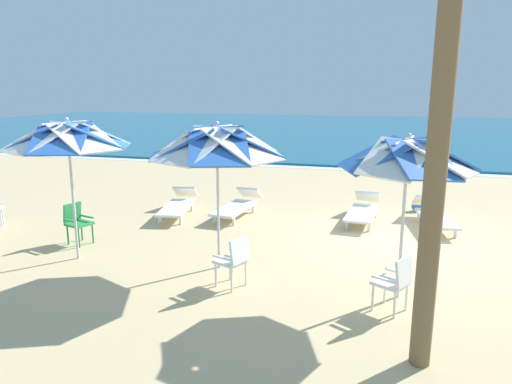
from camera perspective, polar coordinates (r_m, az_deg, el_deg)
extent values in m
plane|color=#D3B784|center=(10.48, 16.48, -5.91)|extent=(80.00, 80.00, 0.00)
cube|color=#19607F|center=(37.49, 15.93, 7.24)|extent=(80.00, 36.00, 0.10)
cube|color=white|center=(19.33, 16.13, 2.48)|extent=(80.00, 0.70, 0.01)
cylinder|color=silver|center=(7.52, 17.37, -4.75)|extent=(0.05, 0.05, 2.13)
cube|color=blue|center=(7.49, 21.40, 4.34)|extent=(1.15, 1.06, 0.50)
cube|color=white|center=(7.72, 19.25, 4.73)|extent=(1.07, 1.11, 0.50)
cube|color=blue|center=(7.71, 16.47, 4.91)|extent=(1.06, 1.15, 0.50)
cube|color=white|center=(7.44, 14.45, 4.77)|extent=(1.11, 1.07, 0.50)
cube|color=blue|center=(7.07, 14.38, 4.38)|extent=(1.15, 1.06, 0.50)
cube|color=white|center=(6.81, 16.57, 3.95)|extent=(1.07, 1.11, 0.50)
cube|color=blue|center=(6.83, 19.71, 3.75)|extent=(1.06, 1.15, 0.50)
cube|color=white|center=(7.12, 21.70, 3.93)|extent=(1.11, 1.07, 0.50)
sphere|color=silver|center=(7.23, 18.14, 6.56)|extent=(0.08, 0.08, 0.08)
cube|color=white|center=(7.25, 16.08, -10.58)|extent=(0.60, 0.60, 0.05)
cube|color=white|center=(7.08, 17.62, -9.28)|extent=(0.29, 0.41, 0.40)
cube|color=white|center=(7.04, 15.34, -10.26)|extent=(0.37, 0.23, 0.03)
cube|color=white|center=(7.37, 16.89, -9.30)|extent=(0.37, 0.23, 0.03)
cylinder|color=white|center=(7.28, 14.04, -12.36)|extent=(0.04, 0.04, 0.41)
cylinder|color=white|center=(7.56, 15.43, -11.47)|extent=(0.04, 0.04, 0.41)
cylinder|color=white|center=(7.13, 16.54, -13.07)|extent=(0.04, 0.04, 0.41)
cylinder|color=white|center=(7.41, 17.85, -12.12)|extent=(0.04, 0.04, 0.41)
cylinder|color=silver|center=(8.42, -4.63, -2.36)|extent=(0.05, 0.05, 2.13)
cube|color=blue|center=(8.23, -0.61, 6.18)|extent=(1.38, 1.30, 0.55)
cube|color=white|center=(8.63, -2.09, 6.47)|extent=(1.30, 1.37, 0.55)
cube|color=blue|center=(8.78, -4.95, 6.54)|extent=(1.30, 1.38, 0.55)
cube|color=white|center=(8.60, -7.73, 6.34)|extent=(1.37, 1.30, 0.55)
cube|color=blue|center=(8.18, -8.98, 5.99)|extent=(1.38, 1.30, 0.55)
cube|color=white|center=(7.76, -7.77, 5.68)|extent=(1.30, 1.37, 0.55)
cube|color=blue|center=(7.59, -4.59, 5.60)|extent=(1.30, 1.38, 0.55)
cube|color=white|center=(7.80, -1.54, 5.82)|extent=(1.37, 1.30, 0.55)
sphere|color=silver|center=(8.16, -4.83, 8.34)|extent=(0.08, 0.08, 0.08)
cube|color=white|center=(7.80, -3.11, -8.38)|extent=(0.58, 0.58, 0.05)
cube|color=white|center=(7.60, -2.00, -7.15)|extent=(0.25, 0.42, 0.40)
cube|color=white|center=(7.63, -4.13, -8.02)|extent=(0.38, 0.19, 0.03)
cube|color=white|center=(7.91, -2.15, -7.24)|extent=(0.38, 0.19, 0.03)
cylinder|color=white|center=(7.88, -4.93, -10.01)|extent=(0.04, 0.04, 0.41)
cylinder|color=white|center=(8.12, -3.19, -9.29)|extent=(0.04, 0.04, 0.41)
cylinder|color=white|center=(7.66, -2.99, -10.67)|extent=(0.04, 0.04, 0.41)
cylinder|color=white|center=(7.91, -1.26, -9.90)|extent=(0.04, 0.04, 0.41)
cylinder|color=silver|center=(9.47, -21.36, -1.19)|extent=(0.05, 0.05, 2.24)
cube|color=blue|center=(9.14, -18.64, 6.63)|extent=(1.28, 1.20, 0.49)
cube|color=white|center=(9.56, -19.14, 6.82)|extent=(1.20, 1.27, 0.49)
cube|color=blue|center=(9.80, -21.18, 6.79)|extent=(1.20, 1.28, 0.49)
cube|color=white|center=(9.75, -23.64, 6.56)|extent=(1.27, 1.20, 0.49)
cube|color=blue|center=(9.42, -25.23, 6.25)|extent=(1.28, 1.20, 0.49)
cube|color=white|center=(9.01, -25.00, 6.03)|extent=(1.20, 1.27, 0.49)
cube|color=blue|center=(8.74, -22.88, 6.05)|extent=(1.20, 1.28, 0.49)
cube|color=white|center=(8.80, -20.16, 6.31)|extent=(1.27, 1.20, 0.49)
sphere|color=silver|center=(9.25, -22.13, 8.23)|extent=(0.08, 0.08, 0.08)
cube|color=#2D8C4C|center=(10.51, -20.73, -3.65)|extent=(0.54, 0.54, 0.05)
cube|color=#2D8C4C|center=(10.61, -21.49, -2.30)|extent=(0.21, 0.43, 0.40)
cube|color=#2D8C4C|center=(10.60, -19.93, -2.83)|extent=(0.39, 0.15, 0.03)
cube|color=#2D8C4C|center=(10.37, -21.64, -3.31)|extent=(0.39, 0.15, 0.03)
cylinder|color=#2D8C4C|center=(10.55, -19.29, -4.80)|extent=(0.04, 0.04, 0.41)
cylinder|color=#2D8C4C|center=(10.34, -20.79, -5.26)|extent=(0.04, 0.04, 0.41)
cylinder|color=#2D8C4C|center=(10.81, -20.48, -4.47)|extent=(0.04, 0.04, 0.41)
cylinder|color=#2D8C4C|center=(10.61, -21.97, -4.91)|extent=(0.04, 0.04, 0.41)
cylinder|color=white|center=(12.77, -28.47, -2.67)|extent=(0.04, 0.04, 0.41)
cylinder|color=white|center=(12.43, -28.63, -3.07)|extent=(0.04, 0.04, 0.41)
cube|color=white|center=(11.69, 21.13, -3.05)|extent=(0.89, 1.78, 0.06)
cube|color=white|center=(12.64, 20.05, -0.96)|extent=(0.67, 0.56, 0.36)
cube|color=white|center=(11.21, 23.13, -4.63)|extent=(0.06, 0.06, 0.22)
cube|color=white|center=(11.07, 20.58, -4.62)|extent=(0.06, 0.06, 0.22)
cube|color=white|center=(12.39, 21.52, -2.91)|extent=(0.06, 0.06, 0.22)
cube|color=white|center=(12.26, 19.20, -2.87)|extent=(0.06, 0.06, 0.22)
cube|color=white|center=(11.66, 12.78, -2.54)|extent=(0.79, 1.75, 0.06)
cube|color=white|center=(12.64, 13.47, -0.54)|extent=(0.65, 0.53, 0.36)
cube|color=white|center=(11.06, 13.60, -4.16)|extent=(0.06, 0.06, 0.22)
cube|color=white|center=(11.13, 10.98, -3.94)|extent=(0.06, 0.06, 0.22)
cube|color=white|center=(12.29, 14.34, -2.53)|extent=(0.06, 0.06, 0.22)
cube|color=white|center=(12.34, 11.97, -2.34)|extent=(0.06, 0.06, 0.22)
cube|color=white|center=(11.85, -2.65, -2.00)|extent=(0.81, 1.76, 0.06)
cube|color=white|center=(12.75, -0.75, -0.07)|extent=(0.65, 0.54, 0.36)
cube|color=white|center=(11.23, -2.75, -3.57)|extent=(0.06, 0.06, 0.22)
cube|color=white|center=(11.43, -5.10, -3.31)|extent=(0.06, 0.06, 0.22)
cube|color=white|center=(12.36, -0.36, -2.04)|extent=(0.06, 0.06, 0.22)
cube|color=white|center=(12.55, -2.54, -1.83)|extent=(0.06, 0.06, 0.22)
cube|color=white|center=(12.07, -9.68, -1.89)|extent=(0.95, 1.79, 0.06)
cube|color=white|center=(13.02, -8.59, 0.06)|extent=(0.69, 0.59, 0.36)
cube|color=white|center=(11.45, -9.18, -3.40)|extent=(0.06, 0.06, 0.22)
cube|color=white|center=(11.58, -11.65, -3.32)|extent=(0.06, 0.06, 0.22)
cube|color=white|center=(12.65, -7.84, -1.82)|extent=(0.06, 0.06, 0.22)
cube|color=white|center=(12.77, -10.09, -1.76)|extent=(0.06, 0.06, 0.22)
cylinder|color=brown|center=(5.34, 21.69, 9.85)|extent=(0.24, 0.39, 6.12)
sphere|color=blue|center=(13.22, 19.01, -1.63)|extent=(0.28, 0.28, 0.28)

